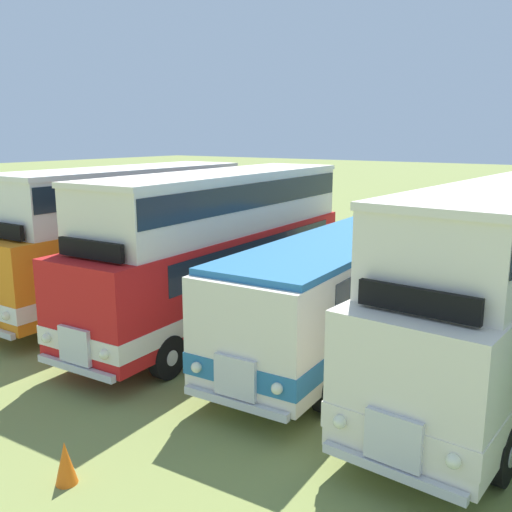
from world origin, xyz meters
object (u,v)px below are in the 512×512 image
Objects in this scene: bus_second_in_row at (222,242)px; bus_third_in_row at (342,285)px; bus_first_in_row at (126,231)px; bus_fourth_in_row at (502,280)px; cone_near_end at (65,463)px.

bus_second_in_row is 1.10× the size of bus_third_in_row.
bus_fourth_in_row is (11.45, 0.21, 0.00)m from bus_first_in_row.
bus_second_in_row is (3.81, 0.18, 0.01)m from bus_first_in_row.
bus_second_in_row and bus_fourth_in_row have the same top height.
cone_near_end is at bearing -121.79° from bus_fourth_in_row.
bus_first_in_row is at bearing -177.72° from bus_third_in_row.
cone_near_end is (-0.96, -7.81, -1.39)m from bus_third_in_row.
bus_first_in_row and bus_second_in_row have the same top height.
bus_second_in_row reaches higher than cone_near_end.
cone_near_end is (2.86, -7.69, -2.11)m from bus_second_in_row.
bus_third_in_row is at bearing 2.28° from bus_first_in_row.
bus_third_in_row is 7.99m from cone_near_end.
bus_second_in_row is 8.47m from cone_near_end.
bus_second_in_row is 3.89m from bus_third_in_row.
bus_fourth_in_row is at bearing -1.42° from bus_third_in_row.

